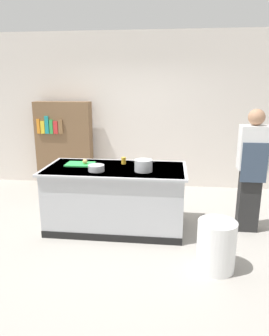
{
  "coord_description": "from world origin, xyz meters",
  "views": [
    {
      "loc": [
        0.77,
        -4.2,
        2.04
      ],
      "look_at": [
        0.25,
        0.2,
        0.85
      ],
      "focal_mm": 33.77,
      "sensor_mm": 36.0,
      "label": 1
    }
  ],
  "objects_px": {
    "stock_pot": "(143,165)",
    "trash_bin": "(216,246)",
    "person_chef": "(252,168)",
    "bookshelf": "(64,145)",
    "mixing_bowl": "(96,168)",
    "juice_cup": "(124,161)",
    "onion": "(85,162)"
  },
  "relations": [
    {
      "from": "stock_pot",
      "to": "trash_bin",
      "type": "bearing_deg",
      "value": -41.99
    },
    {
      "from": "trash_bin",
      "to": "person_chef",
      "type": "distance_m",
      "value": 1.37
    },
    {
      "from": "person_chef",
      "to": "bookshelf",
      "type": "xyz_separation_m",
      "value": [
        -3.22,
        1.66,
        -0.06
      ]
    },
    {
      "from": "mixing_bowl",
      "to": "person_chef",
      "type": "xyz_separation_m",
      "value": [
        2.09,
        0.34,
        -0.03
      ]
    },
    {
      "from": "stock_pot",
      "to": "juice_cup",
      "type": "height_order",
      "value": "stock_pot"
    },
    {
      "from": "stock_pot",
      "to": "trash_bin",
      "type": "distance_m",
      "value": 1.38
    },
    {
      "from": "stock_pot",
      "to": "person_chef",
      "type": "distance_m",
      "value": 1.49
    },
    {
      "from": "mixing_bowl",
      "to": "bookshelf",
      "type": "relative_size",
      "value": 0.13
    },
    {
      "from": "trash_bin",
      "to": "bookshelf",
      "type": "height_order",
      "value": "bookshelf"
    },
    {
      "from": "mixing_bowl",
      "to": "onion",
      "type": "bearing_deg",
      "value": 129.4
    },
    {
      "from": "onion",
      "to": "bookshelf",
      "type": "distance_m",
      "value": 1.94
    },
    {
      "from": "trash_bin",
      "to": "stock_pot",
      "type": "bearing_deg",
      "value": 138.01
    },
    {
      "from": "onion",
      "to": "juice_cup",
      "type": "xyz_separation_m",
      "value": [
        0.54,
        0.14,
        -0.01
      ]
    },
    {
      "from": "onion",
      "to": "bookshelf",
      "type": "height_order",
      "value": "bookshelf"
    },
    {
      "from": "onion",
      "to": "person_chef",
      "type": "distance_m",
      "value": 2.33
    },
    {
      "from": "stock_pot",
      "to": "mixing_bowl",
      "type": "height_order",
      "value": "stock_pot"
    },
    {
      "from": "mixing_bowl",
      "to": "juice_cup",
      "type": "bearing_deg",
      "value": 54.49
    },
    {
      "from": "mixing_bowl",
      "to": "bookshelf",
      "type": "bearing_deg",
      "value": 119.46
    },
    {
      "from": "bookshelf",
      "to": "trash_bin",
      "type": "bearing_deg",
      "value": -45.92
    },
    {
      "from": "stock_pot",
      "to": "trash_bin",
      "type": "height_order",
      "value": "stock_pot"
    },
    {
      "from": "mixing_bowl",
      "to": "stock_pot",
      "type": "bearing_deg",
      "value": 6.12
    },
    {
      "from": "mixing_bowl",
      "to": "juice_cup",
      "type": "xyz_separation_m",
      "value": [
        0.31,
        0.43,
        0.01
      ]
    },
    {
      "from": "mixing_bowl",
      "to": "person_chef",
      "type": "height_order",
      "value": "person_chef"
    },
    {
      "from": "juice_cup",
      "to": "person_chef",
      "type": "bearing_deg",
      "value": -2.86
    },
    {
      "from": "onion",
      "to": "stock_pot",
      "type": "bearing_deg",
      "value": -14.13
    },
    {
      "from": "stock_pot",
      "to": "juice_cup",
      "type": "distance_m",
      "value": 0.48
    },
    {
      "from": "person_chef",
      "to": "bookshelf",
      "type": "distance_m",
      "value": 3.63
    },
    {
      "from": "stock_pot",
      "to": "onion",
      "type": "bearing_deg",
      "value": 165.87
    },
    {
      "from": "onion",
      "to": "mixing_bowl",
      "type": "bearing_deg",
      "value": -50.6
    },
    {
      "from": "onion",
      "to": "trash_bin",
      "type": "relative_size",
      "value": 0.13
    },
    {
      "from": "stock_pot",
      "to": "person_chef",
      "type": "bearing_deg",
      "value": 10.49
    },
    {
      "from": "mixing_bowl",
      "to": "bookshelf",
      "type": "height_order",
      "value": "bookshelf"
    }
  ]
}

